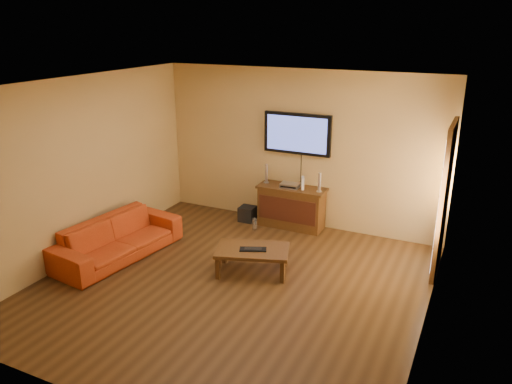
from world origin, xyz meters
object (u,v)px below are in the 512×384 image
Objects in this scene: media_console at (291,207)px; coffee_table at (252,252)px; television at (297,134)px; speaker_right at (319,183)px; sofa at (117,232)px; speaker_left at (266,174)px; subwoofer at (247,214)px; bottle at (255,224)px; av_receiver at (290,185)px; game_console at (303,183)px; keyboard at (253,249)px.

coffee_table is (0.12, -1.81, -0.04)m from media_console.
television is 0.92m from speaker_right.
sofa is 2.73m from speaker_left.
media_console reaches higher than subwoofer.
sofa is (-1.95, -2.22, 0.03)m from media_console.
bottle is at bearing -141.41° from media_console.
television is 0.88m from av_receiver.
speaker_right is at bearing -40.49° from sofa.
subwoofer is at bearing 161.57° from game_console.
sofa is 7.64× the size of subwoofer.
television is 2.38m from coffee_table.
av_receiver is 1.52× the size of game_console.
game_console is (0.70, -0.05, -0.05)m from speaker_left.
media_console is at bearing 93.85° from coffee_table.
av_receiver reaches higher than coffee_table.
av_receiver is at bearing -7.20° from speaker_left.
bottle is (-0.63, 1.40, -0.22)m from coffee_table.
av_receiver is at bearing -143.80° from media_console.
speaker_right is (0.38, 1.78, 0.56)m from coffee_table.
speaker_left is at bearing 21.50° from subwoofer.
media_console is at bearing -4.65° from speaker_left.
speaker_right is at bearing -3.81° from speaker_left.
speaker_left is at bearing 152.99° from game_console.
sofa is 2.33m from bottle.
game_console reaches higher than media_console.
coffee_table is 5.53× the size of game_console.
speaker_right is at bearing 78.06° from coffee_table.
media_console is 0.72m from speaker_left.
keyboard reaches higher than subwoofer.
television is 3.70× the size of av_receiver.
speaker_left reaches higher than subwoofer.
subwoofer is (-0.81, -0.28, -1.49)m from television.
television is (0.00, 0.19, 1.26)m from media_console.
media_console is 1.00× the size of television.
sofa is at bearing -169.73° from keyboard.
television reaches higher than keyboard.
keyboard is at bearing -88.69° from av_receiver.
television is 1.71m from bottle.
speaker_right is 1.23× the size of subwoofer.
coffee_table is at bearing -101.94° from speaker_right.
coffee_table is 1.97m from subwoofer.
game_console is 0.93× the size of bottle.
subwoofer is (-1.31, -0.06, -0.75)m from speaker_right.
subwoofer is (-0.93, 1.72, -0.19)m from coffee_table.
speaker_left reaches higher than media_console.
keyboard is (-0.05, -1.83, -0.45)m from game_console.
game_console is at bearing -2.45° from media_console.
subwoofer is at bearing 118.52° from coffee_table.
media_console is 0.58× the size of sofa.
bottle is at bearing -47.74° from subwoofer.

